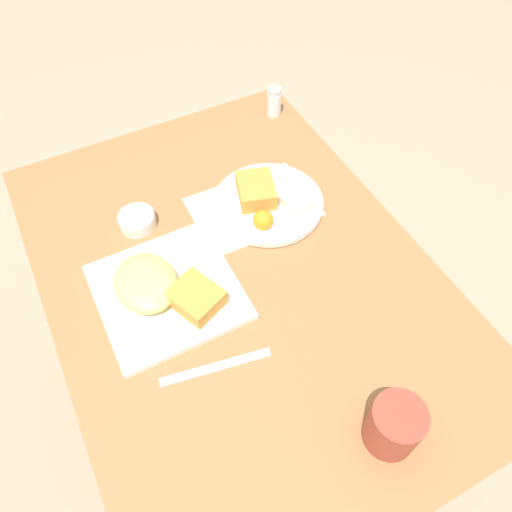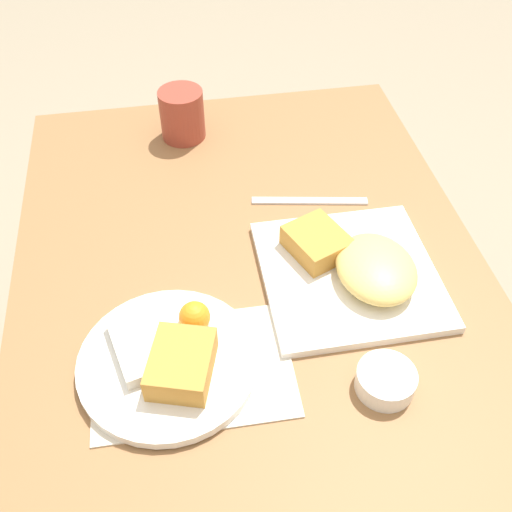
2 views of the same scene
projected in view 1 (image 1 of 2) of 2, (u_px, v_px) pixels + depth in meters
The scene contains 9 objects.
ground_plane at pixel (245, 405), 1.58m from camera, with size 8.00×8.00×0.00m, color gray.
dining_table at pixel (240, 299), 1.07m from camera, with size 1.04×0.74×0.73m.
menu_card at pixel (253, 207), 1.11m from camera, with size 0.19×0.27×0.00m.
plate_square_near at pixel (163, 289), 0.95m from camera, with size 0.26×0.26×0.06m.
plate_oval_far at pixel (267, 201), 1.10m from camera, with size 0.24×0.24×0.05m.
sauce_ramekin at pixel (137, 220), 1.07m from camera, with size 0.08×0.08×0.03m.
salt_shaker at pixel (274, 103), 1.29m from camera, with size 0.04×0.04×0.07m.
butter_knife at pixel (216, 367), 0.88m from camera, with size 0.05×0.20×0.00m.
coffee_mug at pixel (394, 426), 0.77m from camera, with size 0.08×0.08×0.10m.
Camera 1 is at (0.52, -0.23, 1.55)m, focal length 35.00 mm.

